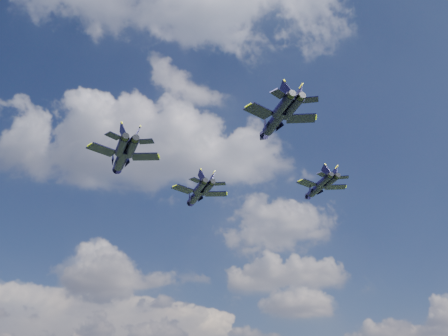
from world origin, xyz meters
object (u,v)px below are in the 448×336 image
jet_left (121,159)px  jet_right (316,189)px  jet_lead (196,196)px  jet_slot (274,122)px

jet_left → jet_right: 38.97m
jet_lead → jet_slot: jet_lead is taller
jet_lead → jet_right: 26.80m
jet_lead → jet_right: jet_lead is taller
jet_left → jet_lead: bearing=39.4°
jet_lead → jet_slot: (13.27, -34.53, -1.79)m
jet_lead → jet_left: 24.87m
jet_lead → jet_slot: size_ratio=1.05×
jet_lead → jet_right: bearing=-42.1°
jet_right → jet_slot: bearing=-131.0°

